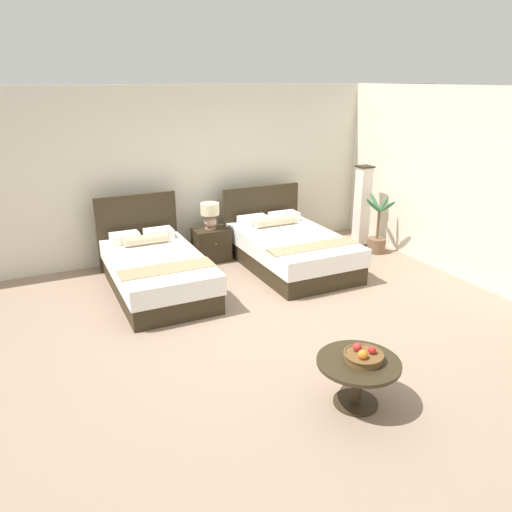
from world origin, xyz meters
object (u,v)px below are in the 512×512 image
object	(u,v)px
bed_near_window	(156,270)
nightstand	(211,245)
table_lamp	(210,213)
fruit_bowl	(363,356)
potted_palm	(377,238)
bed_near_corner	(290,248)
coffee_table	(358,372)
floor_lamp_corner	(362,206)

from	to	relation	value
bed_near_window	nightstand	distance (m)	1.40
table_lamp	fruit_bowl	bearing A→B (deg)	-91.66
potted_palm	bed_near_corner	bearing A→B (deg)	178.42
bed_near_window	bed_near_corner	distance (m)	2.16
bed_near_corner	coffee_table	size ratio (longest dim) A/B	2.91
coffee_table	fruit_bowl	bearing A→B (deg)	-12.13
floor_lamp_corner	potted_palm	xyz separation A→B (m)	(0.02, -0.45, -0.46)
bed_near_window	fruit_bowl	bearing A→B (deg)	-73.25
bed_near_corner	potted_palm	bearing A→B (deg)	-1.58
nightstand	coffee_table	world-z (taller)	nightstand
bed_near_corner	coffee_table	bearing A→B (deg)	-109.29
coffee_table	fruit_bowl	distance (m)	0.17
floor_lamp_corner	bed_near_window	bearing A→B (deg)	-174.06
bed_near_window	coffee_table	distance (m)	3.52
table_lamp	coffee_table	xyz separation A→B (m)	(-0.16, -4.21, -0.46)
table_lamp	potted_palm	xyz separation A→B (m)	(2.72, -0.88, -0.54)
table_lamp	floor_lamp_corner	world-z (taller)	floor_lamp_corner
nightstand	table_lamp	xyz separation A→B (m)	(0.00, 0.02, 0.53)
bed_near_window	table_lamp	bearing A→B (deg)	35.92
bed_near_corner	bed_near_window	bearing A→B (deg)	179.87
bed_near_corner	coffee_table	distance (m)	3.58
bed_near_window	fruit_bowl	size ratio (longest dim) A/B	6.07
nightstand	fruit_bowl	size ratio (longest dim) A/B	1.58
nightstand	floor_lamp_corner	xyz separation A→B (m)	(2.70, -0.41, 0.44)
floor_lamp_corner	potted_palm	world-z (taller)	floor_lamp_corner
nightstand	potted_palm	world-z (taller)	potted_palm
table_lamp	potted_palm	distance (m)	2.91
bed_near_corner	floor_lamp_corner	world-z (taller)	floor_lamp_corner
nightstand	table_lamp	size ratio (longest dim) A/B	1.35
fruit_bowl	nightstand	bearing A→B (deg)	88.33
nightstand	bed_near_window	bearing A→B (deg)	-144.75
bed_near_window	floor_lamp_corner	xyz separation A→B (m)	(3.85, 0.40, 0.41)
bed_near_window	bed_near_corner	bearing A→B (deg)	-0.13
nightstand	table_lamp	distance (m)	0.53
fruit_bowl	table_lamp	bearing A→B (deg)	88.34
potted_palm	coffee_table	bearing A→B (deg)	-130.86
bed_near_corner	potted_palm	size ratio (longest dim) A/B	2.21
floor_lamp_corner	potted_palm	distance (m)	0.64
bed_near_window	floor_lamp_corner	bearing A→B (deg)	5.94
nightstand	fruit_bowl	xyz separation A→B (m)	(-0.12, -4.20, 0.23)
table_lamp	floor_lamp_corner	xyz separation A→B (m)	(2.70, -0.43, -0.09)
bed_near_window	nightstand	xyz separation A→B (m)	(1.14, 0.81, -0.03)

